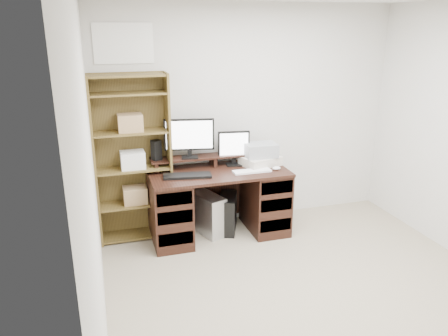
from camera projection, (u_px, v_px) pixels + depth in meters
name	position (u px, v px, depth m)	size (l,w,h in m)	color
room	(340.00, 169.00, 3.21)	(3.54, 4.04, 2.54)	gray
desk	(218.00, 202.00, 4.85)	(1.50, 0.70, 0.75)	black
riser_shelf	(213.00, 157.00, 4.89)	(1.40, 0.22, 0.12)	black
monitor_wide	(189.00, 136.00, 4.73)	(0.54, 0.17, 0.43)	black
monitor_small	(234.00, 147.00, 4.87)	(0.36, 0.15, 0.39)	black
speaker	(156.00, 150.00, 4.67)	(0.09, 0.09, 0.22)	black
keyboard_black	(187.00, 176.00, 4.54)	(0.50, 0.17, 0.03)	black
keyboard_white	(252.00, 171.00, 4.69)	(0.41, 0.13, 0.02)	white
mouse	(276.00, 168.00, 4.76)	(0.09, 0.06, 0.04)	white
printer	(260.00, 161.00, 4.91)	(0.41, 0.30, 0.10)	beige
basket	(261.00, 150.00, 4.87)	(0.35, 0.25, 0.15)	#93989D
tower_silver	(208.00, 214.00, 4.92)	(0.20, 0.46, 0.46)	#B9BCC1
tower_black	(228.00, 213.00, 4.98)	(0.32, 0.46, 0.42)	black
bookshelf	(132.00, 157.00, 4.63)	(0.80, 0.30, 1.80)	brown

